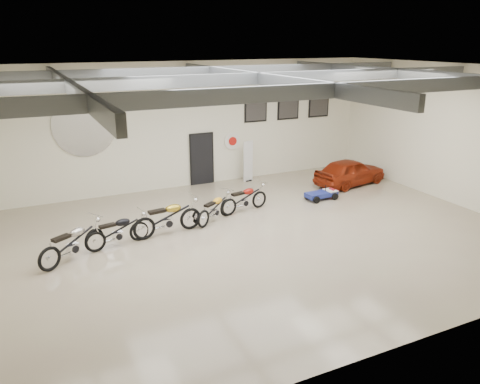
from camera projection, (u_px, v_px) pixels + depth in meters
name	position (u px, v px, depth m)	size (l,w,h in m)	color
floor	(257.00, 237.00, 14.35)	(16.00, 12.00, 0.01)	tan
ceiling	(259.00, 69.00, 12.80)	(16.00, 12.00, 0.01)	slate
back_wall	(189.00, 125.00, 18.73)	(16.00, 0.02, 5.00)	#EDE8CC
right_wall	(454.00, 135.00, 16.84)	(0.02, 12.00, 5.00)	#EDE8CC
ceiling_beams	(259.00, 78.00, 12.88)	(15.80, 11.80, 0.32)	slate
door	(202.00, 159.00, 19.34)	(0.92, 0.08, 2.10)	black
logo_plaque	(84.00, 126.00, 16.96)	(2.30, 0.06, 1.16)	silver
poster_left	(256.00, 106.00, 19.73)	(1.05, 0.08, 1.35)	black
poster_mid	(288.00, 104.00, 20.39)	(1.05, 0.08, 1.35)	black
poster_right	(319.00, 102.00, 21.04)	(1.05, 0.08, 1.35)	black
oil_sign	(232.00, 141.00, 19.71)	(0.72, 0.10, 0.72)	white
banner_stand	(248.00, 161.00, 19.79)	(0.48, 0.19, 1.78)	white
motorcycle_silver	(72.00, 242.00, 12.67)	(2.09, 0.65, 1.09)	silver
motorcycle_black	(117.00, 230.00, 13.57)	(1.91, 0.59, 0.99)	silver
motorcycle_gold	(168.00, 217.00, 14.38)	(2.21, 0.68, 1.15)	silver
motorcycle_yellow	(215.00, 208.00, 15.46)	(1.82, 0.56, 0.94)	silver
motorcycle_red	(244.00, 198.00, 16.33)	(1.91, 0.59, 0.99)	silver
go_kart	(324.00, 192.00, 17.71)	(1.51, 0.68, 0.55)	navy
vintage_car	(350.00, 172.00, 19.37)	(3.28, 1.32, 1.12)	maroon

